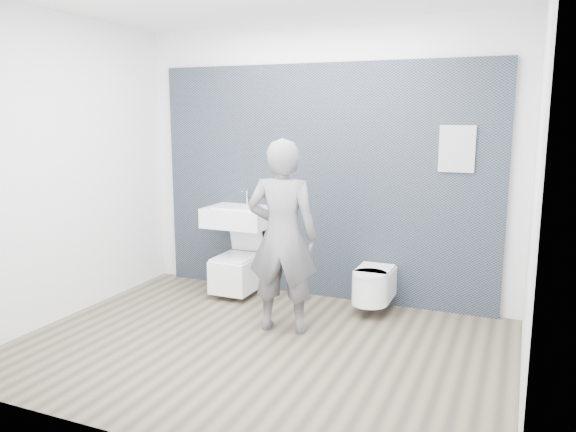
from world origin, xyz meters
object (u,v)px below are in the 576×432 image
at_px(toilet_square, 238,271).
at_px(washbasin, 239,216).
at_px(visitor, 282,237).
at_px(toilet_rounded, 373,285).

bearing_deg(toilet_square, washbasin, 90.00).
bearing_deg(washbasin, visitor, -42.62).
distance_m(toilet_square, visitor, 1.26).
xyz_separation_m(washbasin, toilet_rounded, (1.46, -0.04, -0.56)).
xyz_separation_m(washbasin, toilet_square, (0.00, -0.04, -0.58)).
bearing_deg(washbasin, toilet_rounded, -1.48).
height_order(washbasin, toilet_square, washbasin).
xyz_separation_m(toilet_square, visitor, (0.83, -0.73, 0.59)).
relative_size(washbasin, visitor, 0.40).
distance_m(washbasin, toilet_square, 0.58).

